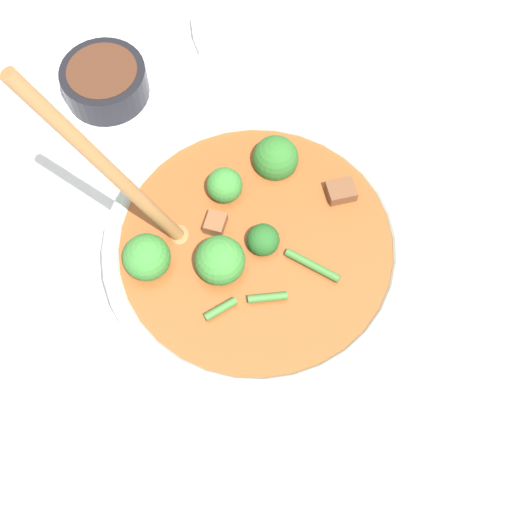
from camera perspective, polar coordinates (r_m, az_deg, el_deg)
ground_plane at (r=0.71m, az=-0.00°, el=-1.86°), size 4.00×4.00×0.00m
stew_bowl at (r=0.66m, az=-0.11°, el=-0.09°), size 0.27×0.30×0.29m
condiment_bowl at (r=0.82m, az=-12.02°, el=13.57°), size 0.09×0.09×0.04m
empty_plate at (r=0.88m, az=3.21°, el=18.58°), size 0.25×0.25×0.02m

